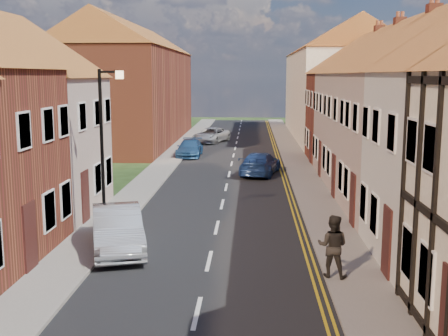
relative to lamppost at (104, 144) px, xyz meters
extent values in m
cube|color=black|center=(3.81, 10.00, -3.53)|extent=(7.00, 90.00, 0.02)
cube|color=gray|center=(-0.59, 10.00, -3.48)|extent=(1.80, 90.00, 0.12)
cube|color=gray|center=(8.21, 10.00, -3.48)|extent=(1.80, 90.00, 0.12)
cube|color=#B4948E|center=(13.11, 8.90, -0.54)|extent=(8.00, 5.80, 6.00)
cube|color=brown|center=(13.11, 6.60, 4.66)|extent=(0.60, 0.60, 1.60)
cube|color=#B4948E|center=(13.11, 14.30, -0.54)|extent=(8.00, 5.00, 6.00)
cube|color=brown|center=(13.11, 12.40, 4.66)|extent=(0.60, 0.60, 1.60)
cube|color=brown|center=(13.11, 19.70, -0.54)|extent=(8.00, 5.80, 6.00)
cube|color=brown|center=(13.11, 17.40, 4.66)|extent=(0.60, 0.60, 1.60)
cube|color=#B4948E|center=(-5.49, 3.85, -0.64)|extent=(8.00, 6.10, 5.80)
cube|color=white|center=(13.11, 35.00, 0.46)|extent=(8.00, 24.00, 8.00)
cube|color=brown|center=(-5.49, 30.00, 0.46)|extent=(8.00, 24.00, 8.00)
cylinder|color=black|center=(-0.09, 0.00, -0.42)|extent=(0.12, 0.12, 6.00)
cube|color=black|center=(0.26, 0.00, 2.48)|extent=(0.70, 0.08, 0.08)
cube|color=#FFD899|center=(0.61, 0.00, 2.38)|extent=(0.25, 0.15, 0.28)
imported|color=#B0B3B8|center=(0.61, -1.01, -2.79)|extent=(2.82, 4.83, 1.51)
imported|color=navy|center=(0.61, 21.36, -2.93)|extent=(1.74, 4.23, 1.22)
imported|color=#A9ACB1|center=(1.57, 30.00, -2.88)|extent=(3.52, 5.15, 1.31)
imported|color=black|center=(7.51, -3.50, -2.50)|extent=(1.06, 0.93, 1.84)
imported|color=navy|center=(5.67, 14.00, -2.87)|extent=(2.82, 4.93, 1.34)
camera|label=1|loc=(5.15, -19.24, 2.38)|focal=45.00mm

